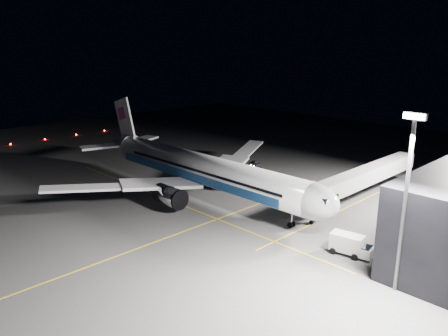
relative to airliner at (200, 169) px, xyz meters
name	(u,v)px	position (x,y,z in m)	size (l,w,h in m)	color
ground	(204,196)	(1.08, 0.00, -5.16)	(200.00, 200.00, 0.00)	#4C4C4F
guide_line_main	(242,210)	(11.08, 0.00, -5.16)	(0.25, 80.00, 0.01)	gold
guide_line_cross	(179,204)	(1.08, -6.00, -5.16)	(70.00, 0.25, 0.01)	gold
guide_line_side	(334,213)	(23.08, 10.00, -5.16)	(0.25, 40.00, 0.01)	gold
airliner	(200,169)	(0.00, 0.00, 0.00)	(61.48, 54.22, 16.64)	silver
jet_bridge	(361,178)	(23.08, 18.06, -0.58)	(3.60, 34.40, 6.30)	#B2B2B7
floodlight_mast_south	(407,189)	(41.08, -6.01, 7.21)	(2.40, 0.67, 20.70)	#59595E
taxiway_lights	(45,139)	(-70.92, 0.00, -4.94)	(0.44, 60.44, 0.44)	#FF140A
service_truck	(351,245)	(32.92, -1.91, -3.62)	(5.93, 3.19, 2.88)	silver
baggage_tug	(255,165)	(-5.15, 21.40, -4.32)	(2.64, 2.17, 1.84)	black
safety_cone_a	(246,191)	(5.21, 7.13, -4.83)	(0.45, 0.45, 0.67)	#FF4E0A
safety_cone_b	(242,176)	(-2.27, 14.00, -4.89)	(0.37, 0.37, 0.55)	#FF4E0A
safety_cone_c	(232,173)	(-5.38, 14.00, -4.83)	(0.44, 0.44, 0.66)	#FF4E0A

